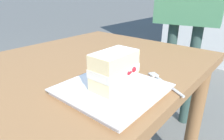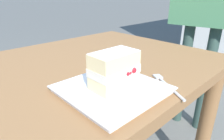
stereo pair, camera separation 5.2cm
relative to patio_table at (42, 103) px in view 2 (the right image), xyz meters
The scene contains 4 objects.
patio_table is the anchor object (origin of this frame).
dessert_plate 0.29m from the patio_table, 66.70° to the right, with size 0.26×0.26×0.02m.
cake_slice 0.32m from the patio_table, 66.06° to the right, with size 0.13×0.08×0.10m.
dessert_fork 0.43m from the patio_table, 52.76° to the right, with size 0.10×0.16×0.01m.
Camera 2 is at (-0.23, -0.60, 1.00)m, focal length 31.08 mm.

